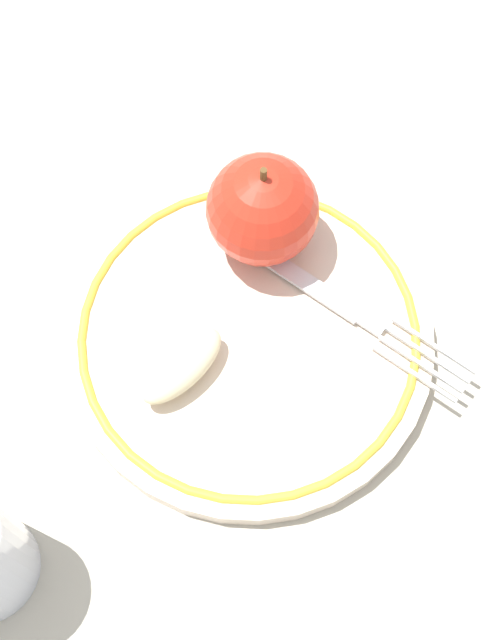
{
  "coord_description": "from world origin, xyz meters",
  "views": [
    {
      "loc": [
        -0.2,
        -0.02,
        0.55
      ],
      "look_at": [
        0.02,
        0.02,
        0.04
      ],
      "focal_mm": 50.0,
      "sensor_mm": 36.0,
      "label": 1
    }
  ],
  "objects": [
    {
      "name": "ground_plane",
      "position": [
        0.0,
        0.0,
        0.0
      ],
      "size": [
        2.0,
        2.0,
        0.0
      ],
      "primitive_type": "plane",
      "color": "#B4AC9A"
    },
    {
      "name": "plate",
      "position": [
        0.02,
        0.02,
        0.01
      ],
      "size": [
        0.24,
        0.24,
        0.02
      ],
      "color": "beige",
      "rests_on": "ground_plane"
    },
    {
      "name": "apple_red_whole",
      "position": [
        0.09,
        0.02,
        0.06
      ],
      "size": [
        0.07,
        0.07,
        0.08
      ],
      "color": "red",
      "rests_on": "plate"
    },
    {
      "name": "apple_slice_front",
      "position": [
        -0.01,
        0.06,
        0.03
      ],
      "size": [
        0.07,
        0.06,
        0.02
      ],
      "primitive_type": "ellipsoid",
      "rotation": [
        0.0,
        0.0,
        5.67
      ],
      "color": "beige",
      "rests_on": "plate"
    },
    {
      "name": "fork",
      "position": [
        0.05,
        -0.04,
        0.02
      ],
      "size": [
        0.1,
        0.17,
        0.0
      ],
      "rotation": [
        0.0,
        0.0,
        4.22
      ],
      "color": "silver",
      "rests_on": "plate"
    }
  ]
}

